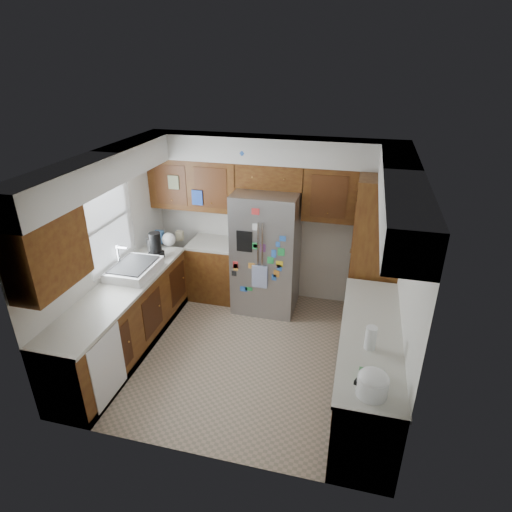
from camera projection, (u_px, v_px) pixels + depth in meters
The scene contains 12 objects.
floor at pixel (245, 353), 5.52m from camera, with size 3.60×3.60×0.00m, color tan.
room_shell at pixel (243, 210), 5.08m from camera, with size 3.64×3.24×2.52m.
left_counter_run at pixel (146, 310), 5.66m from camera, with size 1.36×3.20×0.92m.
right_counter_run at pixel (367, 371), 4.59m from camera, with size 0.63×2.25×0.92m.
pantry at pixel (374, 253), 5.73m from camera, with size 0.60×0.90×2.15m, color #48200E.
fridge at pixel (266, 252), 6.19m from camera, with size 0.90×0.79×1.80m.
bridge_cabinet at pixel (271, 175), 5.92m from camera, with size 0.96×0.34×0.35m, color #48200E.
fridge_top_items at pixel (261, 153), 5.79m from camera, with size 0.79×0.36×0.29m.
sink_assembly at pixel (134, 269), 5.51m from camera, with size 0.52×0.70×0.37m.
left_counter_clutter at pixel (160, 243), 6.11m from camera, with size 0.38×0.93×0.38m.
rice_cooker at pixel (373, 383), 3.54m from camera, with size 0.28×0.26×0.23m.
paper_towel at pixel (371, 338), 4.10m from camera, with size 0.11×0.11×0.24m, color white.
Camera 1 is at (1.23, -4.26, 3.52)m, focal length 30.00 mm.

